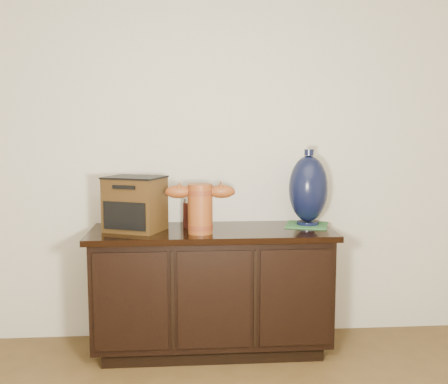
{
  "coord_description": "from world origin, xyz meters",
  "views": [
    {
      "loc": [
        -0.16,
        -0.88,
        1.35
      ],
      "look_at": [
        0.07,
        2.18,
        0.99
      ],
      "focal_mm": 42.0,
      "sensor_mm": 36.0,
      "label": 1
    }
  ],
  "objects": [
    {
      "name": "lamp_base",
      "position": [
        0.61,
        2.31,
        0.99
      ],
      "size": [
        0.3,
        0.3,
        0.47
      ],
      "rotation": [
        0.0,
        0.0,
        -0.31
      ],
      "color": "black",
      "rests_on": "green_mat"
    },
    {
      "name": "green_mat",
      "position": [
        0.6,
        2.31,
        0.76
      ],
      "size": [
        0.32,
        0.32,
        0.01
      ],
      "primitive_type": "cube",
      "rotation": [
        0.0,
        0.0,
        -0.31
      ],
      "color": "#2F6935",
      "rests_on": "sideboard"
    },
    {
      "name": "spray_can",
      "position": [
        -0.14,
        2.31,
        0.84
      ],
      "size": [
        0.06,
        0.06,
        0.18
      ],
      "color": "#4E150D",
      "rests_on": "sideboard"
    },
    {
      "name": "room",
      "position": [
        0.0,
        0.0,
        1.3
      ],
      "size": [
        5.0,
        5.0,
        5.0
      ],
      "color": "#533B1C",
      "rests_on": "ground"
    },
    {
      "name": "sideboard",
      "position": [
        0.0,
        2.23,
        0.39
      ],
      "size": [
        1.46,
        0.56,
        0.75
      ],
      "color": "black",
      "rests_on": "ground"
    },
    {
      "name": "terracotta_vessel",
      "position": [
        -0.07,
        2.11,
        0.92
      ],
      "size": [
        0.4,
        0.15,
        0.29
      ],
      "rotation": [
        0.0,
        0.0,
        -0.04
      ],
      "color": "brown",
      "rests_on": "sideboard"
    },
    {
      "name": "tv_radio",
      "position": [
        -0.45,
        2.23,
        0.92
      ],
      "size": [
        0.4,
        0.37,
        0.32
      ],
      "rotation": [
        0.0,
        0.0,
        -0.41
      ],
      "color": "#3D270F",
      "rests_on": "sideboard"
    }
  ]
}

